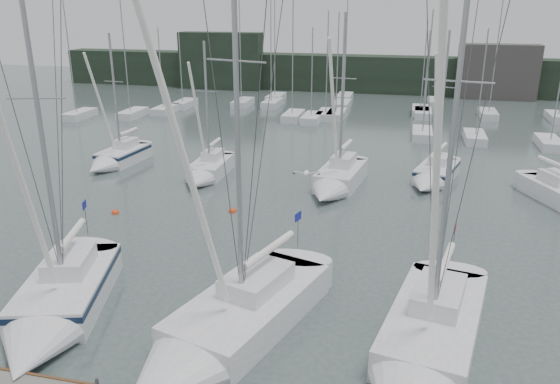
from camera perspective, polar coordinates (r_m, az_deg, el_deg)
The scene contains 15 objects.
ground at distance 22.11m, azimuth -8.26°, elevation -14.54°, with size 160.00×160.00×0.00m, color #414F4D.
far_treeline at distance 79.86m, azimuth 8.34°, elevation 12.14°, with size 90.00×4.00×5.00m, color black.
far_building_left at distance 82.02m, azimuth -6.19°, elevation 13.47°, with size 12.00×3.00×8.00m, color black.
far_building_right at distance 78.18m, azimuth 21.74°, elevation 11.59°, with size 10.00×3.00×7.00m, color #43403E.
mast_forest at distance 62.59m, azimuth 6.77°, elevation 8.38°, with size 59.72×25.63×14.76m.
sailboat_near_left at distance 23.95m, azimuth -22.46°, elevation -11.31°, with size 5.47×9.54×14.96m.
sailboat_near_center at distance 20.77m, azimuth -6.92°, elevation -14.95°, with size 6.40×11.30×17.65m.
sailboat_near_right at distance 20.38m, azimuth 14.71°, elevation -16.29°, with size 5.08×10.94×16.67m.
sailboat_mid_a at distance 44.64m, azimuth -16.86°, elevation 3.33°, with size 3.00×6.80×10.77m.
sailboat_mid_b at distance 39.81m, azimuth -7.81°, elevation 2.02°, with size 2.37×6.74×10.40m.
sailboat_mid_c at distance 37.24m, azimuth 5.81°, elevation 1.03°, with size 3.57×8.05×12.39m.
sailboat_mid_d at distance 40.00m, azimuth 15.66°, elevation 1.58°, with size 4.03×7.07×11.20m.
buoy_a at distance 33.69m, azimuth -4.99°, elevation -2.06°, with size 0.50×0.50×0.50m, color red.
buoy_c at distance 34.81m, azimuth -16.83°, elevation -2.13°, with size 0.48×0.48×0.48m, color red.
seagull at distance 20.82m, azimuth 2.77°, elevation 1.99°, with size 0.97×0.45×0.19m.
Camera 1 is at (7.20, -16.94, 12.26)m, focal length 35.00 mm.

